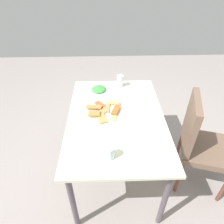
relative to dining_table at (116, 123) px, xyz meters
name	(u,v)px	position (x,y,z in m)	size (l,w,h in m)	color
ground_plane	(115,169)	(0.00, 0.00, -0.64)	(6.00, 6.00, 0.00)	gray
dining_table	(116,123)	(0.00, 0.00, 0.00)	(1.20, 0.80, 0.72)	silver
dining_chair	(199,140)	(0.11, 0.72, -0.11)	(0.52, 0.52, 0.92)	brown
pide_platter	(105,111)	(-0.06, -0.09, 0.09)	(0.35, 0.34, 0.04)	white
salad_plate_greens	(99,90)	(-0.40, -0.15, 0.09)	(0.22, 0.22, 0.05)	white
soda_can	(120,81)	(-0.49, 0.06, 0.14)	(0.07, 0.07, 0.12)	silver
drinking_glass	(109,152)	(0.43, -0.07, 0.13)	(0.07, 0.07, 0.10)	silver
paper_napkin	(147,126)	(0.12, 0.24, 0.08)	(0.13, 0.13, 0.00)	white
fork	(144,125)	(0.12, 0.22, 0.08)	(0.19, 0.01, 0.01)	silver
spoon	(149,125)	(0.12, 0.26, 0.08)	(0.17, 0.01, 0.01)	silver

